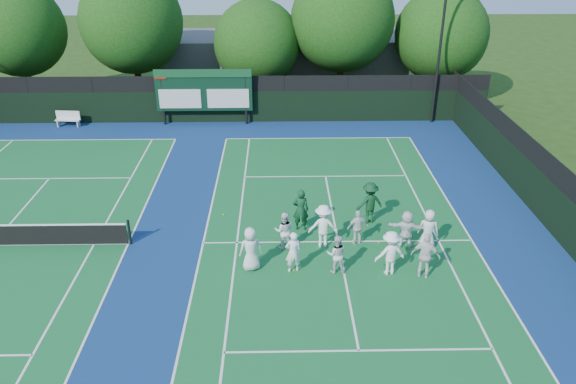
{
  "coord_description": "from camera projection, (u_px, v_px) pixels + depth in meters",
  "views": [
    {
      "loc": [
        -2.42,
        -18.56,
        11.91
      ],
      "look_at": [
        -2.0,
        3.0,
        1.3
      ],
      "focal_mm": 35.0,
      "sensor_mm": 36.0,
      "label": 1
    }
  ],
  "objects": [
    {
      "name": "tree_e",
      "position": [
        443.0,
        37.0,
        37.61
      ],
      "size": [
        6.19,
        6.19,
        7.92
      ],
      "color": "black",
      "rests_on": "ground"
    },
    {
      "name": "player_back_0",
      "position": [
        284.0,
        231.0,
        22.08
      ],
      "size": [
        0.8,
        0.63,
        1.59
      ],
      "primitive_type": "imported",
      "rotation": [
        0.0,
        0.0,
        3.1
      ],
      "color": "silver",
      "rests_on": "ground"
    },
    {
      "name": "tennis_ball_5",
      "position": [
        382.0,
        252.0,
        22.06
      ],
      "size": [
        0.07,
        0.07,
        0.07
      ],
      "primitive_type": "sphere",
      "color": "#AFD118",
      "rests_on": "ground"
    },
    {
      "name": "tennis_ball_3",
      "position": [
        223.0,
        215.0,
        24.87
      ],
      "size": [
        0.07,
        0.07,
        0.07
      ],
      "primitive_type": "sphere",
      "color": "#AFD118",
      "rests_on": "ground"
    },
    {
      "name": "tree_c",
      "position": [
        259.0,
        45.0,
        37.62
      ],
      "size": [
        5.8,
        5.8,
        7.21
      ],
      "color": "black",
      "rests_on": "ground"
    },
    {
      "name": "player_front_3",
      "position": [
        390.0,
        253.0,
        20.46
      ],
      "size": [
        1.24,
        0.86,
        1.75
      ],
      "primitive_type": "imported",
      "rotation": [
        0.0,
        0.0,
        3.34
      ],
      "color": "white",
      "rests_on": "ground"
    },
    {
      "name": "player_front_4",
      "position": [
        426.0,
        256.0,
        20.26
      ],
      "size": [
        1.14,
        0.78,
        1.79
      ],
      "primitive_type": "imported",
      "rotation": [
        0.0,
        0.0,
        2.78
      ],
      "color": "silver",
      "rests_on": "ground"
    },
    {
      "name": "tennis_ball_4",
      "position": [
        361.0,
        232.0,
        23.47
      ],
      "size": [
        0.07,
        0.07,
        0.07
      ],
      "primitive_type": "sphere",
      "color": "#AFD118",
      "rests_on": "ground"
    },
    {
      "name": "tree_b",
      "position": [
        135.0,
        25.0,
        36.87
      ],
      "size": [
        6.71,
        6.71,
        9.06
      ],
      "color": "black",
      "rests_on": "ground"
    },
    {
      "name": "tree_a",
      "position": [
        22.0,
        32.0,
        36.94
      ],
      "size": [
        6.11,
        6.11,
        8.31
      ],
      "color": "black",
      "rests_on": "ground"
    },
    {
      "name": "player_back_1",
      "position": [
        323.0,
        226.0,
        22.18
      ],
      "size": [
        1.19,
        0.7,
        1.82
      ],
      "primitive_type": "imported",
      "rotation": [
        0.0,
        0.0,
        3.12
      ],
      "color": "white",
      "rests_on": "ground"
    },
    {
      "name": "player_back_4",
      "position": [
        428.0,
        229.0,
        22.11
      ],
      "size": [
        0.93,
        0.75,
        1.66
      ],
      "primitive_type": "imported",
      "rotation": [
        0.0,
        0.0,
        2.84
      ],
      "color": "silver",
      "rests_on": "ground"
    },
    {
      "name": "tennis_ball_0",
      "position": [
        294.0,
        270.0,
        20.95
      ],
      "size": [
        0.07,
        0.07,
        0.07
      ],
      "primitive_type": "sphere",
      "color": "#AFD118",
      "rests_on": "ground"
    },
    {
      "name": "light_pole_right",
      "position": [
        443.0,
        21.0,
        33.39
      ],
      "size": [
        1.2,
        0.3,
        10.12
      ],
      "color": "black",
      "rests_on": "ground"
    },
    {
      "name": "divider_fence_right",
      "position": [
        564.0,
        210.0,
        22.41
      ],
      "size": [
        0.08,
        32.0,
        3.0
      ],
      "color": "black",
      "rests_on": "ground"
    },
    {
      "name": "tennis_ball_2",
      "position": [
        423.0,
        246.0,
        22.5
      ],
      "size": [
        0.07,
        0.07,
        0.07
      ],
      "primitive_type": "sphere",
      "color": "#AFD118",
      "rests_on": "ground"
    },
    {
      "name": "coach_right",
      "position": [
        370.0,
        203.0,
        23.93
      ],
      "size": [
        1.36,
        1.03,
        1.86
      ],
      "primitive_type": "imported",
      "rotation": [
        0.0,
        0.0,
        3.46
      ],
      "color": "#0E361A",
      "rests_on": "ground"
    },
    {
      "name": "ground",
      "position": [
        340.0,
        255.0,
        21.95
      ],
      "size": [
        120.0,
        120.0,
        0.0
      ],
      "primitive_type": "plane",
      "color": "#1F3B10",
      "rests_on": "ground"
    },
    {
      "name": "tree_d",
      "position": [
        345.0,
        22.0,
        37.06
      ],
      "size": [
        6.85,
        6.85,
        9.24
      ],
      "color": "black",
      "rests_on": "ground"
    },
    {
      "name": "tennis_ball_1",
      "position": [
        379.0,
        243.0,
        22.71
      ],
      "size": [
        0.07,
        0.07,
        0.07
      ],
      "primitive_type": "sphere",
      "color": "#AFD118",
      "rests_on": "ground"
    },
    {
      "name": "player_back_3",
      "position": [
        406.0,
        229.0,
        22.19
      ],
      "size": [
        1.54,
        0.77,
        1.59
      ],
      "primitive_type": "imported",
      "rotation": [
        0.0,
        0.0,
        2.93
      ],
      "color": "white",
      "rests_on": "ground"
    },
    {
      "name": "player_front_0",
      "position": [
        251.0,
        249.0,
        20.72
      ],
      "size": [
        0.96,
        0.73,
        1.75
      ],
      "primitive_type": "imported",
      "rotation": [
        0.0,
        0.0,
        3.37
      ],
      "color": "silver",
      "rests_on": "ground"
    },
    {
      "name": "coach_left",
      "position": [
        301.0,
        210.0,
        23.37
      ],
      "size": [
        0.69,
        0.46,
        1.85
      ],
      "primitive_type": "imported",
      "rotation": [
        0.0,
        0.0,
        3.12
      ],
      "color": "#103C20",
      "rests_on": "ground"
    },
    {
      "name": "back_fence",
      "position": [
        221.0,
        102.0,
        35.6
      ],
      "size": [
        34.0,
        0.08,
        3.0
      ],
      "color": "black",
      "rests_on": "ground"
    },
    {
      "name": "player_front_2",
      "position": [
        337.0,
        254.0,
        20.6
      ],
      "size": [
        0.78,
        0.62,
        1.53
      ],
      "primitive_type": "imported",
      "rotation": [
        0.0,
        0.0,
        3.08
      ],
      "color": "silver",
      "rests_on": "ground"
    },
    {
      "name": "player_front_1",
      "position": [
        293.0,
        252.0,
        20.62
      ],
      "size": [
        0.68,
        0.52,
        1.65
      ],
      "primitive_type": "imported",
      "rotation": [
        0.0,
        0.0,
        3.37
      ],
      "color": "white",
      "rests_on": "ground"
    },
    {
      "name": "bench",
      "position": [
        68.0,
        118.0,
        35.24
      ],
      "size": [
        1.58,
        0.57,
        0.98
      ],
      "color": "silver",
      "rests_on": "ground"
    },
    {
      "name": "clubhouse",
      "position": [
        283.0,
        62.0,
        42.57
      ],
      "size": [
        18.0,
        6.0,
        4.0
      ],
      "primitive_type": "cube",
      "color": "#515156",
      "rests_on": "ground"
    },
    {
      "name": "near_court",
      "position": [
        338.0,
        242.0,
        22.84
      ],
      "size": [
        11.05,
        23.85,
        0.01
      ],
      "color": "#125B2A",
      "rests_on": "ground"
    },
    {
      "name": "player_back_2",
      "position": [
        358.0,
        227.0,
        22.43
      ],
      "size": [
        0.93,
        0.53,
        1.49
      ],
      "primitive_type": "imported",
      "rotation": [
        0.0,
        0.0,
        3.35
      ],
      "color": "silver",
      "rests_on": "ground"
    },
    {
      "name": "court_apron",
      "position": [
        190.0,
        243.0,
        22.74
      ],
      "size": [
        34.0,
        32.0,
        0.01
      ],
      "primitive_type": "cube",
      "color": "navy",
      "rests_on": "ground"
    },
    {
      "name": "scoreboard",
      "position": [
        204.0,
        91.0,
        34.85
      ],
      "size": [
        6.0,
        0.21,
        3.55
      ],
      "color": "black",
      "rests_on": "ground"
    }
  ]
}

